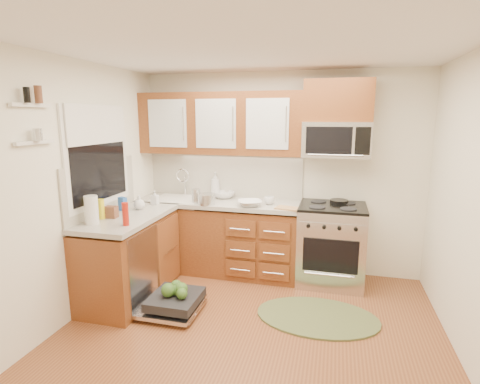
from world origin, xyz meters
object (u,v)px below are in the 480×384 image
(cutting_board, at_px, (287,208))
(bowl_a, at_px, (250,203))
(upper_cabinets, at_px, (220,124))
(bowl_b, at_px, (224,195))
(skillet, at_px, (339,201))
(paper_towel_roll, at_px, (91,210))
(stock_pot, at_px, (206,199))
(rug, at_px, (317,317))
(range, at_px, (331,244))
(sink, at_px, (179,208))
(microwave, at_px, (336,140))
(dishwasher, at_px, (172,303))
(cup, at_px, (269,201))

(cutting_board, relative_size, bowl_a, 0.95)
(upper_cabinets, height_order, bowl_b, upper_cabinets)
(skillet, height_order, paper_towel_roll, paper_towel_roll)
(stock_pot, bearing_deg, rug, -25.89)
(range, xyz_separation_m, cutting_board, (-0.50, -0.21, 0.46))
(sink, height_order, stock_pot, stock_pot)
(upper_cabinets, relative_size, bowl_a, 7.34)
(sink, xyz_separation_m, paper_towel_roll, (-0.35, -1.28, 0.27))
(upper_cabinets, bearing_deg, skillet, -0.51)
(sink, height_order, bowl_b, bowl_b)
(microwave, bearing_deg, dishwasher, -140.93)
(paper_towel_roll, height_order, cup, paper_towel_roll)
(rug, distance_m, cutting_board, 1.21)
(skillet, distance_m, bowl_b, 1.44)
(upper_cabinets, bearing_deg, sink, -163.55)
(upper_cabinets, bearing_deg, cup, -15.29)
(stock_pot, bearing_deg, cutting_board, 0.00)
(range, bearing_deg, microwave, 90.00)
(stock_pot, distance_m, bowl_b, 0.39)
(bowl_a, height_order, cup, cup)
(microwave, height_order, bowl_b, microwave)
(dishwasher, bearing_deg, stock_pot, 85.97)
(dishwasher, distance_m, rug, 1.47)
(bowl_b, bearing_deg, rug, -39.43)
(rug, relative_size, bowl_a, 4.31)
(upper_cabinets, bearing_deg, stock_pot, -101.18)
(range, distance_m, rug, 1.00)
(skillet, distance_m, paper_towel_roll, 2.75)
(range, height_order, sink, range)
(dishwasher, bearing_deg, bowl_a, 58.11)
(skillet, distance_m, stock_pot, 1.58)
(rug, distance_m, cup, 1.44)
(range, distance_m, paper_towel_roll, 2.68)
(cutting_board, height_order, paper_towel_roll, paper_towel_roll)
(stock_pot, height_order, paper_towel_roll, paper_towel_roll)
(upper_cabinets, distance_m, bowl_a, 1.07)
(dishwasher, relative_size, cup, 5.78)
(skillet, relative_size, cutting_board, 0.80)
(dishwasher, relative_size, paper_towel_roll, 2.49)
(upper_cabinets, bearing_deg, bowl_a, -35.47)
(upper_cabinets, height_order, microwave, upper_cabinets)
(bowl_b, xyz_separation_m, cup, (0.63, -0.21, 0.01))
(sink, relative_size, dishwasher, 0.89)
(cutting_board, bearing_deg, bowl_b, 156.44)
(bowl_b, relative_size, cup, 2.23)
(sink, bearing_deg, skillet, 4.06)
(rug, bearing_deg, microwave, 84.59)
(rug, bearing_deg, sink, 154.64)
(sink, distance_m, stock_pot, 0.53)
(paper_towel_roll, bearing_deg, dishwasher, 11.91)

